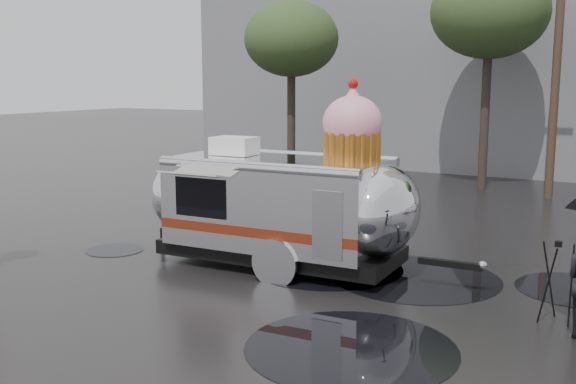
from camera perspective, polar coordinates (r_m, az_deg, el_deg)
The scene contains 9 objects.
ground at distance 12.34m, azimuth -0.89°, elevation -9.41°, with size 120.00×120.00×0.00m, color black.
puddles at distance 13.22m, azimuth 7.90°, elevation -8.17°, with size 11.76×7.54×0.01m.
grey_building at distance 35.56m, azimuth 13.64°, elevation 13.34°, with size 22.00×12.00×13.00m, color slate.
utility_pole at distance 24.31m, azimuth 21.82°, elevation 10.34°, with size 1.60×0.28×9.00m.
tree_left at distance 26.47m, azimuth 0.29°, elevation 12.77°, with size 3.64×3.64×6.95m.
tree_mid at distance 25.85m, azimuth 16.72°, elevation 14.36°, with size 4.20×4.20×8.03m.
barricade_row at distance 23.34m, azimuth -0.26°, elevation 0.98°, with size 4.30×0.80×1.00m.
airstream_trailer at distance 14.36m, azimuth -0.37°, elevation -0.76°, with size 7.61×3.06×4.10m.
tripod at distance 12.06m, azimuth 21.77°, elevation -6.56°, with size 0.52×0.58×1.40m.
Camera 1 is at (5.92, -10.06, 4.02)m, focal length 42.00 mm.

